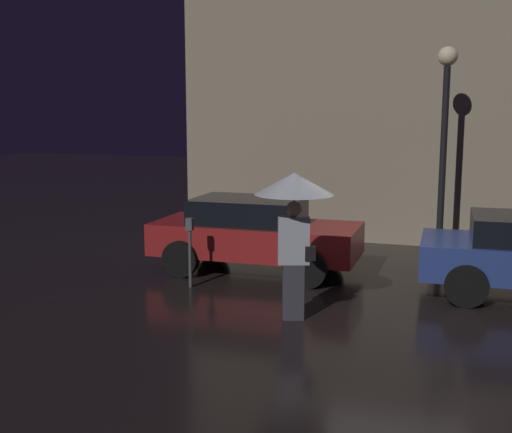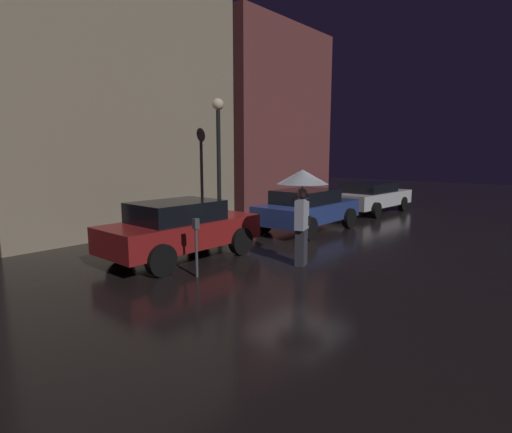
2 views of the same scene
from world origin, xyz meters
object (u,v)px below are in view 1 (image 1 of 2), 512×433
(parked_car_red, at_px, (254,233))
(street_lamp_near, at_px, (445,117))
(parking_meter, at_px, (190,245))
(pedestrian_with_umbrella, at_px, (294,202))

(parked_car_red, bearing_deg, street_lamp_near, 33.03)
(parking_meter, bearing_deg, street_lamp_near, 41.24)
(parking_meter, distance_m, street_lamp_near, 5.98)
(street_lamp_near, bearing_deg, pedestrian_with_umbrella, -112.18)
(parking_meter, bearing_deg, parked_car_red, 63.00)
(pedestrian_with_umbrella, height_order, parking_meter, pedestrian_with_umbrella)
(parking_meter, xyz_separation_m, street_lamp_near, (4.17, 3.65, 2.23))
(pedestrian_with_umbrella, relative_size, street_lamp_near, 0.51)
(pedestrian_with_umbrella, distance_m, parking_meter, 2.69)
(parked_car_red, distance_m, pedestrian_with_umbrella, 3.16)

